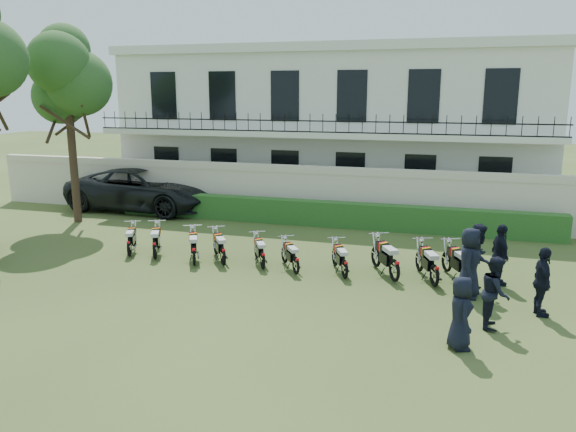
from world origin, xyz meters
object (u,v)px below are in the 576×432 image
(motorcycle_5, at_px, (296,261))
(officer_5, at_px, (500,255))
(officer_3, at_px, (469,263))
(motorcycle_0, at_px, (129,244))
(motorcycle_8, at_px, (435,270))
(officer_4, at_px, (478,258))
(motorcycle_6, at_px, (345,264))
(motorcycle_2, at_px, (194,251))
(motorcycle_7, at_px, (395,265))
(suv, at_px, (144,189))
(officer_2, at_px, (542,282))
(officer_0, at_px, (460,313))
(officer_1, at_px, (495,292))
(tree_west_near, at_px, (67,76))
(motorcycle_4, at_px, (263,256))
(motorcycle_9, at_px, (467,271))
(motorcycle_1, at_px, (155,246))
(motorcycle_3, at_px, (223,252))

(motorcycle_5, relative_size, officer_5, 0.84)
(officer_3, bearing_deg, motorcycle_0, 92.58)
(motorcycle_8, relative_size, officer_4, 1.01)
(officer_5, bearing_deg, motorcycle_6, 83.41)
(motorcycle_2, distance_m, motorcycle_7, 6.11)
(motorcycle_2, bearing_deg, suv, 102.99)
(motorcycle_8, height_order, officer_2, officer_2)
(motorcycle_2, xyz_separation_m, motorcycle_5, (3.25, 0.08, -0.05))
(officer_0, distance_m, officer_1, 1.57)
(motorcycle_2, height_order, officer_0, officer_0)
(motorcycle_8, height_order, officer_3, officer_3)
(motorcycle_0, relative_size, motorcycle_7, 0.89)
(motorcycle_0, distance_m, motorcycle_2, 2.47)
(tree_west_near, xyz_separation_m, motorcycle_4, (9.45, -3.90, -5.46))
(tree_west_near, relative_size, motorcycle_5, 5.39)
(motorcycle_4, xyz_separation_m, suv, (-8.07, 6.79, 0.53))
(motorcycle_6, bearing_deg, motorcycle_7, -20.32)
(officer_1, bearing_deg, suv, 61.51)
(motorcycle_9, bearing_deg, motorcycle_7, 158.91)
(motorcycle_0, xyz_separation_m, motorcycle_7, (8.56, -0.04, 0.08))
(motorcycle_2, relative_size, motorcycle_4, 1.12)
(motorcycle_2, height_order, officer_3, officer_3)
(officer_4, bearing_deg, motorcycle_1, 107.34)
(officer_2, relative_size, officer_4, 0.91)
(motorcycle_9, xyz_separation_m, officer_3, (0.01, -0.75, 0.44))
(motorcycle_3, relative_size, motorcycle_4, 1.03)
(officer_0, relative_size, officer_1, 0.94)
(motorcycle_9, bearing_deg, officer_2, -67.75)
(motorcycle_1, distance_m, officer_0, 10.13)
(motorcycle_0, bearing_deg, officer_0, -44.64)
(motorcycle_6, height_order, officer_5, officer_5)
(motorcycle_9, bearing_deg, motorcycle_2, 157.78)
(officer_5, bearing_deg, officer_3, 129.63)
(motorcycle_2, height_order, suv, suv)
(officer_2, bearing_deg, motorcycle_8, 54.22)
(officer_1, relative_size, officer_5, 0.97)
(officer_1, distance_m, officer_2, 1.52)
(motorcycle_5, xyz_separation_m, officer_3, (4.83, -0.47, 0.51))
(motorcycle_8, relative_size, officer_3, 1.00)
(motorcycle_1, relative_size, officer_0, 1.11)
(officer_0, bearing_deg, officer_5, -29.69)
(motorcycle_2, relative_size, motorcycle_3, 1.09)
(motorcycle_7, bearing_deg, officer_0, -94.71)
(motorcycle_1, distance_m, motorcycle_3, 2.37)
(motorcycle_5, bearing_deg, suv, 109.11)
(motorcycle_9, distance_m, suv, 15.52)
(motorcycle_5, relative_size, officer_3, 0.78)
(motorcycle_1, xyz_separation_m, motorcycle_6, (6.21, -0.13, -0.03))
(motorcycle_1, relative_size, suv, 0.25)
(motorcycle_2, distance_m, motorcycle_9, 8.08)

